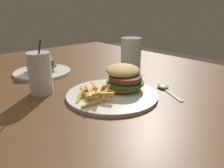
# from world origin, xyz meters

# --- Properties ---
(dining_table) EXTENTS (1.36, 1.35, 0.75)m
(dining_table) POSITION_xyz_m (0.00, 0.00, 0.68)
(dining_table) COLOR brown
(dining_table) RESTS_ON ground_plane
(meal_plate_near) EXTENTS (0.29, 0.29, 0.10)m
(meal_plate_near) POSITION_xyz_m (0.05, -0.25, 0.78)
(meal_plate_near) COLOR silver
(meal_plate_near) RESTS_ON dining_table
(beer_glass) EXTENTS (0.09, 0.09, 0.15)m
(beer_glass) POSITION_xyz_m (0.26, -0.10, 0.82)
(beer_glass) COLOR silver
(beer_glass) RESTS_ON dining_table
(juice_glass) EXTENTS (0.07, 0.07, 0.18)m
(juice_glass) POSITION_xyz_m (-0.13, -0.07, 0.81)
(juice_glass) COLOR silver
(juice_glass) RESTS_ON dining_table
(spoon) EXTENTS (0.09, 0.14, 0.01)m
(spoon) POSITION_xyz_m (0.20, -0.32, 0.75)
(spoon) COLOR silver
(spoon) RESTS_ON dining_table
(meal_plate_far) EXTENTS (0.24, 0.24, 0.09)m
(meal_plate_far) POSITION_xyz_m (-0.03, 0.14, 0.78)
(meal_plate_far) COLOR silver
(meal_plate_far) RESTS_ON dining_table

